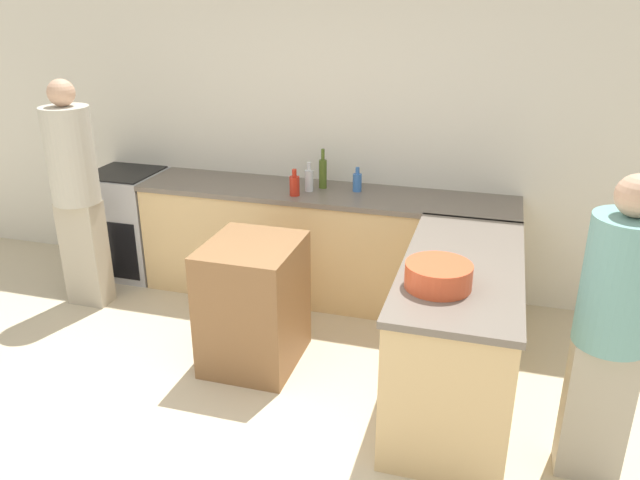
{
  "coord_description": "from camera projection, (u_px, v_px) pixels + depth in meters",
  "views": [
    {
      "loc": [
        1.31,
        -2.43,
        2.4
      ],
      "look_at": [
        0.3,
        1.0,
        0.97
      ],
      "focal_mm": 35.0,
      "sensor_mm": 36.0,
      "label": 1
    }
  ],
  "objects": [
    {
      "name": "person_at_peninsula",
      "position": [
        612.0,
        325.0,
        3.02
      ],
      "size": [
        0.35,
        0.35,
        1.65
      ],
      "color": "#ADA38E",
      "rests_on": "ground_plane"
    },
    {
      "name": "counter_back",
      "position": [
        324.0,
        245.0,
        5.11
      ],
      "size": [
        3.03,
        0.64,
        0.92
      ],
      "color": "#D6B27A",
      "rests_on": "ground_plane"
    },
    {
      "name": "person_by_range",
      "position": [
        76.0,
        188.0,
        4.81
      ],
      "size": [
        0.36,
        0.36,
        1.8
      ],
      "color": "#ADA38E",
      "rests_on": "ground_plane"
    },
    {
      "name": "ground_plane",
      "position": [
        216.0,
        464.0,
        3.4
      ],
      "size": [
        14.0,
        14.0,
        0.0
      ],
      "primitive_type": "plane",
      "color": "beige"
    },
    {
      "name": "hot_sauce_bottle",
      "position": [
        295.0,
        185.0,
        4.8
      ],
      "size": [
        0.08,
        0.08,
        0.21
      ],
      "color": "red",
      "rests_on": "counter_back"
    },
    {
      "name": "mixing_bowl",
      "position": [
        438.0,
        276.0,
        3.32
      ],
      "size": [
        0.36,
        0.36,
        0.14
      ],
      "color": "#DB512D",
      "rests_on": "counter_peninsula"
    },
    {
      "name": "wall_back",
      "position": [
        336.0,
        129.0,
        5.07
      ],
      "size": [
        8.0,
        0.06,
        2.7
      ],
      "color": "silver",
      "rests_on": "ground_plane"
    },
    {
      "name": "island_table",
      "position": [
        254.0,
        304.0,
        4.2
      ],
      "size": [
        0.6,
        0.68,
        0.87
      ],
      "color": "brown",
      "rests_on": "ground_plane"
    },
    {
      "name": "water_bottle_blue",
      "position": [
        357.0,
        182.0,
        4.91
      ],
      "size": [
        0.07,
        0.07,
        0.19
      ],
      "color": "#386BB7",
      "rests_on": "counter_back"
    },
    {
      "name": "counter_peninsula",
      "position": [
        457.0,
        332.0,
        3.81
      ],
      "size": [
        0.69,
        1.64,
        0.92
      ],
      "color": "#D6B27A",
      "rests_on": "ground_plane"
    },
    {
      "name": "vinegar_bottle_clear",
      "position": [
        309.0,
        180.0,
        4.91
      ],
      "size": [
        0.07,
        0.07,
        0.23
      ],
      "color": "silver",
      "rests_on": "counter_back"
    },
    {
      "name": "range_oven",
      "position": [
        129.0,
        222.0,
        5.58
      ],
      "size": [
        0.6,
        0.62,
        0.93
      ],
      "color": "#ADADB2",
      "rests_on": "ground_plane"
    },
    {
      "name": "olive_oil_bottle",
      "position": [
        323.0,
        173.0,
        4.97
      ],
      "size": [
        0.06,
        0.06,
        0.32
      ],
      "color": "#475B1E",
      "rests_on": "counter_back"
    }
  ]
}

